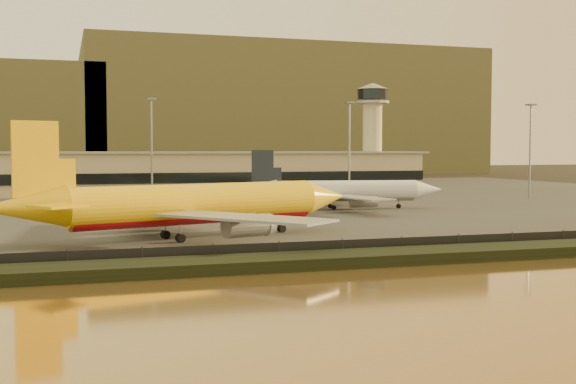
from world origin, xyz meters
name	(u,v)px	position (x,y,z in m)	size (l,w,h in m)	color
ground	(294,246)	(0.00, 0.00, 0.00)	(900.00, 900.00, 0.00)	black
embankment	(339,259)	(0.00, -17.00, 0.70)	(320.00, 7.00, 1.40)	black
tarmac	(184,200)	(0.00, 95.00, 0.10)	(320.00, 220.00, 0.20)	#2D2D2D
perimeter_fence	(327,250)	(0.00, -13.00, 1.30)	(300.00, 0.05, 2.20)	black
terminal_building	(119,174)	(-14.52, 125.55, 6.25)	(202.00, 25.00, 12.60)	#C3B487
control_tower	(372,125)	(70.00, 131.00, 21.66)	(11.20, 11.20, 35.50)	#C3B487
apron_light_masts	(258,140)	(15.00, 75.00, 15.70)	(152.20, 12.20, 25.40)	slate
distant_hills	(80,118)	(-20.74, 340.00, 31.39)	(470.00, 160.00, 70.00)	brown
dhl_cargo_jet	(191,205)	(-12.37, 10.74, 5.24)	(55.48, 53.00, 16.89)	#E5AD0C
white_narrowbody_jet	(343,191)	(29.03, 54.79, 4.11)	(45.46, 43.87, 13.08)	silver
gse_vehicle_yellow	(282,216)	(8.03, 32.29, 1.16)	(4.25, 1.91, 1.91)	#E5AD0C
gse_vehicle_white	(200,217)	(-6.47, 35.88, 1.01)	(3.59, 1.62, 1.62)	silver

